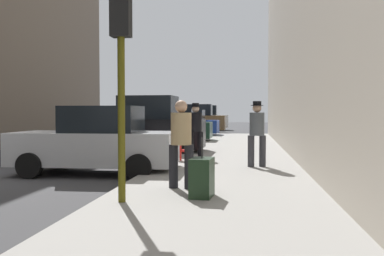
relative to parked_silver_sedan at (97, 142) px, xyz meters
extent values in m
cube|color=gray|center=(3.35, -0.94, -0.77)|extent=(4.00, 40.00, 0.15)
cube|color=#B7BABF|center=(-0.05, 0.00, -0.16)|extent=(4.23, 1.92, 0.84)
cube|color=black|center=(0.15, 0.00, 0.59)|extent=(1.92, 1.60, 0.70)
cylinder|color=black|center=(-1.43, 0.89, -0.53)|extent=(0.64, 0.23, 0.64)
cylinder|color=black|center=(-1.39, -0.95, -0.53)|extent=(0.64, 0.23, 0.64)
cylinder|color=black|center=(1.30, 0.94, -0.53)|extent=(0.64, 0.23, 0.64)
cylinder|color=black|center=(1.34, -0.90, -0.53)|extent=(0.64, 0.23, 0.64)
cube|color=black|center=(-0.05, 5.28, -0.03)|extent=(4.66, 1.98, 1.10)
cube|color=black|center=(0.15, 5.28, 0.95)|extent=(2.12, 1.63, 0.90)
cylinder|color=black|center=(-1.51, 6.25, -0.53)|extent=(0.65, 0.24, 0.64)
cylinder|color=black|center=(-1.57, 4.41, -0.53)|extent=(0.65, 0.24, 0.64)
cylinder|color=black|center=(1.48, 6.16, -0.53)|extent=(0.65, 0.24, 0.64)
cylinder|color=black|center=(1.42, 4.32, -0.53)|extent=(0.65, 0.24, 0.64)
cube|color=#193828|center=(-0.05, 11.57, -0.16)|extent=(4.21, 1.86, 0.84)
cube|color=black|center=(0.15, 11.57, 0.59)|extent=(1.90, 1.57, 0.70)
cylinder|color=black|center=(-1.41, 12.50, -0.53)|extent=(0.64, 0.22, 0.64)
cylinder|color=black|center=(-1.42, 10.66, -0.53)|extent=(0.64, 0.22, 0.64)
cylinder|color=black|center=(1.32, 12.49, -0.53)|extent=(0.64, 0.22, 0.64)
cylinder|color=black|center=(1.31, 10.65, -0.53)|extent=(0.64, 0.22, 0.64)
cube|color=navy|center=(-0.05, 17.13, -0.16)|extent=(4.25, 1.97, 0.84)
cube|color=black|center=(0.15, 17.12, 0.59)|extent=(1.94, 1.62, 0.70)
cylinder|color=black|center=(-1.38, 18.09, -0.53)|extent=(0.65, 0.24, 0.64)
cylinder|color=black|center=(-1.44, 16.25, -0.53)|extent=(0.65, 0.24, 0.64)
cylinder|color=black|center=(1.35, 18.01, -0.53)|extent=(0.65, 0.24, 0.64)
cylinder|color=black|center=(1.29, 16.17, -0.53)|extent=(0.65, 0.24, 0.64)
cube|color=brown|center=(-0.05, 22.53, -0.03)|extent=(4.61, 1.88, 1.10)
cube|color=black|center=(0.15, 22.53, 0.95)|extent=(2.08, 1.58, 0.90)
cylinder|color=black|center=(-1.53, 23.47, -0.53)|extent=(0.64, 0.23, 0.64)
cylinder|color=black|center=(-1.55, 21.63, -0.53)|extent=(0.64, 0.23, 0.64)
cylinder|color=black|center=(1.46, 23.44, -0.53)|extent=(0.64, 0.23, 0.64)
cylinder|color=black|center=(1.44, 21.60, -0.53)|extent=(0.64, 0.23, 0.64)
cube|color=silver|center=(-0.05, 28.10, -0.03)|extent=(4.63, 1.90, 1.10)
cube|color=black|center=(0.15, 28.11, 0.95)|extent=(2.09, 1.59, 0.90)
cylinder|color=black|center=(-1.55, 29.00, -0.53)|extent=(0.64, 0.23, 0.64)
cylinder|color=black|center=(-1.53, 27.16, -0.53)|extent=(0.64, 0.23, 0.64)
cylinder|color=black|center=(1.44, 29.04, -0.53)|extent=(0.64, 0.23, 0.64)
cylinder|color=black|center=(1.46, 27.20, -0.53)|extent=(0.64, 0.23, 0.64)
cylinder|color=red|center=(1.80, 2.13, -0.42)|extent=(0.22, 0.22, 0.55)
sphere|color=red|center=(1.80, 2.13, -0.09)|extent=(0.20, 0.20, 0.20)
cylinder|color=red|center=(1.64, 2.13, -0.40)|extent=(0.10, 0.09, 0.09)
cylinder|color=red|center=(1.96, 2.13, -0.40)|extent=(0.10, 0.09, 0.09)
cylinder|color=#514C0F|center=(1.85, -4.00, 1.10)|extent=(0.12, 0.12, 3.60)
cube|color=black|center=(1.85, -4.00, 2.45)|extent=(0.32, 0.24, 0.90)
sphere|color=yellow|center=(1.85, -3.87, 2.45)|extent=(0.14, 0.14, 0.14)
sphere|color=green|center=(1.85, -3.87, 2.17)|extent=(0.14, 0.14, 0.14)
cylinder|color=black|center=(2.79, -2.65, -0.27)|extent=(0.21, 0.21, 0.85)
cylinder|color=black|center=(2.47, -2.59, -0.27)|extent=(0.21, 0.21, 0.85)
cylinder|color=tan|center=(2.63, -2.62, 0.46)|extent=(0.47, 0.47, 0.62)
sphere|color=tan|center=(2.63, -2.62, 0.89)|extent=(0.24, 0.24, 0.24)
cylinder|color=black|center=(2.40, 3.06, -0.27)|extent=(0.21, 0.21, 0.85)
cylinder|color=black|center=(2.08, 3.01, -0.27)|extent=(0.21, 0.21, 0.85)
cylinder|color=black|center=(2.24, 3.04, 0.46)|extent=(0.46, 0.46, 0.62)
sphere|color=beige|center=(2.24, 3.04, 0.89)|extent=(0.24, 0.24, 0.24)
cylinder|color=black|center=(2.24, 3.04, 0.96)|extent=(0.34, 0.34, 0.02)
cylinder|color=black|center=(2.24, 3.04, 1.02)|extent=(0.23, 0.23, 0.11)
cylinder|color=#333338|center=(4.32, 0.93, -0.27)|extent=(0.22, 0.22, 0.85)
cylinder|color=#333338|center=(4.01, 0.85, -0.27)|extent=(0.22, 0.22, 0.85)
cylinder|color=#4C5156|center=(4.17, 0.89, 0.46)|extent=(0.48, 0.48, 0.62)
sphere|color=tan|center=(4.17, 0.89, 0.89)|extent=(0.24, 0.24, 0.24)
cylinder|color=black|center=(4.17, 0.89, 0.96)|extent=(0.34, 0.34, 0.02)
cylinder|color=black|center=(4.17, 0.89, 1.02)|extent=(0.23, 0.23, 0.11)
cube|color=black|center=(3.12, -3.42, -0.36)|extent=(0.41, 0.59, 0.68)
cylinder|color=#333333|center=(3.12, -3.42, 0.16)|extent=(0.02, 0.02, 0.36)
camera|label=1|loc=(3.88, -10.78, 0.78)|focal=40.00mm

